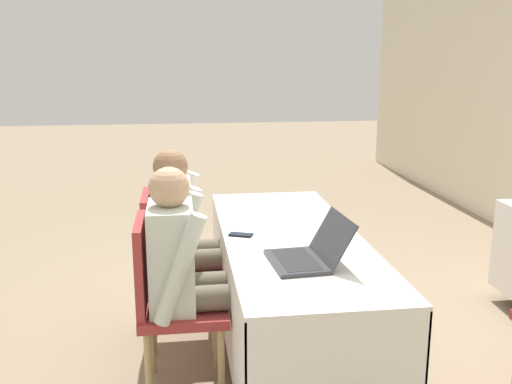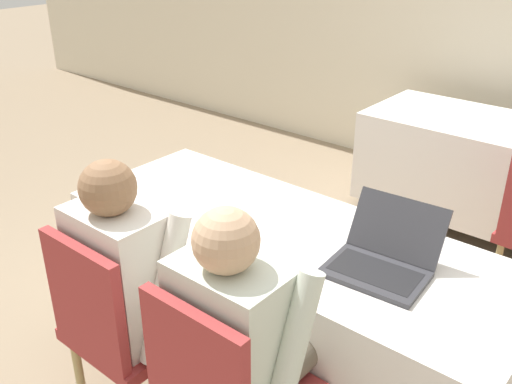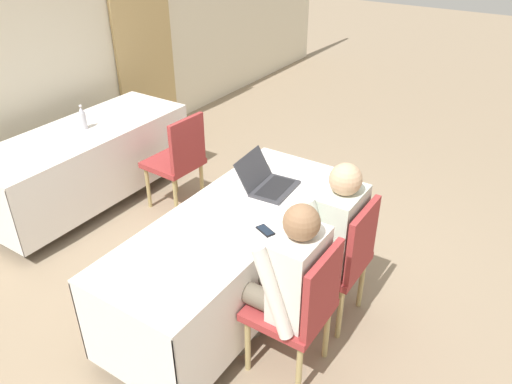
{
  "view_description": "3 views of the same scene",
  "coord_description": "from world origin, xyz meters",
  "px_view_note": "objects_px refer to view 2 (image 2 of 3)",
  "views": [
    {
      "loc": [
        2.98,
        -0.6,
        1.69
      ],
      "look_at": [
        0.0,
        -0.2,
        0.98
      ],
      "focal_mm": 40.0,
      "sensor_mm": 36.0,
      "label": 1
    },
    {
      "loc": [
        1.24,
        -1.67,
        1.91
      ],
      "look_at": [
        0.0,
        -0.2,
        0.98
      ],
      "focal_mm": 40.0,
      "sensor_mm": 36.0,
      "label": 2
    },
    {
      "loc": [
        -2.19,
        -1.63,
        2.53
      ],
      "look_at": [
        0.0,
        -0.2,
        0.98
      ],
      "focal_mm": 35.0,
      "sensor_mm": 36.0,
      "label": 3
    }
  ],
  "objects_px": {
    "cell_phone": "(239,255)",
    "chair_near_left": "(119,325)",
    "person_checkered_shirt": "(137,278)",
    "person_white_shirt": "(245,339)",
    "laptop": "(382,259)"
  },
  "relations": [
    {
      "from": "person_checkered_shirt",
      "to": "laptop",
      "type": "bearing_deg",
      "value": -141.74
    },
    {
      "from": "person_checkered_shirt",
      "to": "cell_phone",
      "type": "bearing_deg",
      "value": -130.36
    },
    {
      "from": "person_checkered_shirt",
      "to": "person_white_shirt",
      "type": "xyz_separation_m",
      "value": [
        0.55,
        0.0,
        0.0
      ]
    },
    {
      "from": "chair_near_left",
      "to": "person_checkered_shirt",
      "type": "distance_m",
      "value": 0.19
    },
    {
      "from": "laptop",
      "to": "cell_phone",
      "type": "height_order",
      "value": "laptop"
    },
    {
      "from": "person_checkered_shirt",
      "to": "chair_near_left",
      "type": "bearing_deg",
      "value": 90.0
    },
    {
      "from": "cell_phone",
      "to": "chair_near_left",
      "type": "bearing_deg",
      "value": -99.4
    },
    {
      "from": "cell_phone",
      "to": "chair_near_left",
      "type": "distance_m",
      "value": 0.53
    },
    {
      "from": "chair_near_left",
      "to": "person_white_shirt",
      "type": "bearing_deg",
      "value": -169.19
    },
    {
      "from": "chair_near_left",
      "to": "laptop",
      "type": "bearing_deg",
      "value": -136.99
    },
    {
      "from": "cell_phone",
      "to": "chair_near_left",
      "type": "relative_size",
      "value": 0.16
    },
    {
      "from": "cell_phone",
      "to": "person_white_shirt",
      "type": "height_order",
      "value": "person_white_shirt"
    },
    {
      "from": "chair_near_left",
      "to": "person_checkered_shirt",
      "type": "relative_size",
      "value": 0.78
    },
    {
      "from": "chair_near_left",
      "to": "person_checkered_shirt",
      "type": "xyz_separation_m",
      "value": [
        0.0,
        0.1,
        0.16
      ]
    },
    {
      "from": "laptop",
      "to": "person_white_shirt",
      "type": "bearing_deg",
      "value": -111.58
    }
  ]
}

